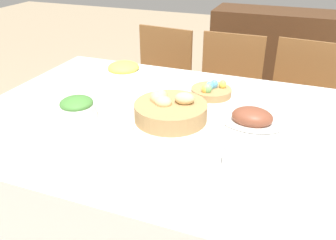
{
  "coord_description": "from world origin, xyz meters",
  "views": [
    {
      "loc": [
        0.43,
        -1.26,
        1.48
      ],
      "look_at": [
        -0.01,
        -0.09,
        0.82
      ],
      "focal_mm": 38.0,
      "sensor_mm": 36.0,
      "label": 1
    }
  ],
  "objects_px": {
    "drinking_cup": "(235,157)",
    "ham_platter": "(252,118)",
    "chair_far_center": "(226,97)",
    "butter_dish": "(115,131)",
    "chair_far_left": "(157,87)",
    "green_salad_bowl": "(77,109)",
    "dinner_plate": "(157,175)",
    "fork": "(114,166)",
    "spoon": "(212,188)",
    "sideboard": "(278,62)",
    "egg_basket": "(211,91)",
    "pineapple_bowl": "(124,71)",
    "bread_basket": "(170,110)",
    "chair_far_right": "(299,108)",
    "knife": "(203,186)"
  },
  "relations": [
    {
      "from": "chair_far_center",
      "to": "butter_dish",
      "type": "xyz_separation_m",
      "value": [
        -0.2,
        -1.17,
        0.31
      ]
    },
    {
      "from": "sideboard",
      "to": "butter_dish",
      "type": "relative_size",
      "value": 9.28
    },
    {
      "from": "dinner_plate",
      "to": "fork",
      "type": "xyz_separation_m",
      "value": [
        -0.16,
        0.0,
        -0.0
      ]
    },
    {
      "from": "pineapple_bowl",
      "to": "chair_far_left",
      "type": "bearing_deg",
      "value": 95.87
    },
    {
      "from": "knife",
      "to": "green_salad_bowl",
      "type": "bearing_deg",
      "value": 162.09
    },
    {
      "from": "ham_platter",
      "to": "pineapple_bowl",
      "type": "relative_size",
      "value": 1.32
    },
    {
      "from": "dinner_plate",
      "to": "knife",
      "type": "bearing_deg",
      "value": 0.0
    },
    {
      "from": "chair_far_left",
      "to": "bread_basket",
      "type": "bearing_deg",
      "value": -57.65
    },
    {
      "from": "egg_basket",
      "to": "pineapple_bowl",
      "type": "distance_m",
      "value": 0.5
    },
    {
      "from": "fork",
      "to": "spoon",
      "type": "bearing_deg",
      "value": 4.27
    },
    {
      "from": "pineapple_bowl",
      "to": "butter_dish",
      "type": "xyz_separation_m",
      "value": [
        0.25,
        -0.56,
        -0.03
      ]
    },
    {
      "from": "sideboard",
      "to": "spoon",
      "type": "relative_size",
      "value": 7.16
    },
    {
      "from": "chair_far_center",
      "to": "fork",
      "type": "distance_m",
      "value": 1.4
    },
    {
      "from": "egg_basket",
      "to": "drinking_cup",
      "type": "relative_size",
      "value": 2.31
    },
    {
      "from": "egg_basket",
      "to": "ham_platter",
      "type": "relative_size",
      "value": 0.75
    },
    {
      "from": "egg_basket",
      "to": "pineapple_bowl",
      "type": "height_order",
      "value": "pineapple_bowl"
    },
    {
      "from": "bread_basket",
      "to": "fork",
      "type": "relative_size",
      "value": 1.86
    },
    {
      "from": "ham_platter",
      "to": "drinking_cup",
      "type": "xyz_separation_m",
      "value": [
        -0.0,
        -0.33,
        0.02
      ]
    },
    {
      "from": "sideboard",
      "to": "drinking_cup",
      "type": "height_order",
      "value": "sideboard"
    },
    {
      "from": "knife",
      "to": "pineapple_bowl",
      "type": "bearing_deg",
      "value": 135.64
    },
    {
      "from": "chair_far_right",
      "to": "egg_basket",
      "type": "bearing_deg",
      "value": -116.46
    },
    {
      "from": "chair_far_center",
      "to": "butter_dish",
      "type": "relative_size",
      "value": 6.99
    },
    {
      "from": "chair_far_left",
      "to": "green_salad_bowl",
      "type": "bearing_deg",
      "value": -78.09
    },
    {
      "from": "ham_platter",
      "to": "dinner_plate",
      "type": "relative_size",
      "value": 1.0
    },
    {
      "from": "chair_far_center",
      "to": "dinner_plate",
      "type": "relative_size",
      "value": 3.41
    },
    {
      "from": "green_salad_bowl",
      "to": "dinner_plate",
      "type": "xyz_separation_m",
      "value": [
        0.47,
        -0.25,
        -0.04
      ]
    },
    {
      "from": "dinner_plate",
      "to": "spoon",
      "type": "relative_size",
      "value": 1.58
    },
    {
      "from": "green_salad_bowl",
      "to": "spoon",
      "type": "bearing_deg",
      "value": -21.26
    },
    {
      "from": "pineapple_bowl",
      "to": "drinking_cup",
      "type": "bearing_deg",
      "value": -39.8
    },
    {
      "from": "dinner_plate",
      "to": "butter_dish",
      "type": "height_order",
      "value": "butter_dish"
    },
    {
      "from": "sideboard",
      "to": "butter_dish",
      "type": "xyz_separation_m",
      "value": [
        -0.45,
        -2.17,
        0.34
      ]
    },
    {
      "from": "chair_far_center",
      "to": "spoon",
      "type": "distance_m",
      "value": 1.41
    },
    {
      "from": "chair_far_center",
      "to": "chair_far_left",
      "type": "bearing_deg",
      "value": -179.51
    },
    {
      "from": "chair_far_left",
      "to": "green_salad_bowl",
      "type": "distance_m",
      "value": 1.16
    },
    {
      "from": "sideboard",
      "to": "fork",
      "type": "bearing_deg",
      "value": -98.47
    },
    {
      "from": "chair_far_right",
      "to": "ham_platter",
      "type": "distance_m",
      "value": 0.96
    },
    {
      "from": "drinking_cup",
      "to": "ham_platter",
      "type": "bearing_deg",
      "value": 89.42
    },
    {
      "from": "green_salad_bowl",
      "to": "dinner_plate",
      "type": "height_order",
      "value": "green_salad_bowl"
    },
    {
      "from": "chair_far_left",
      "to": "chair_far_center",
      "type": "xyz_separation_m",
      "value": [
        0.51,
        0.0,
        0.0
      ]
    },
    {
      "from": "pineapple_bowl",
      "to": "drinking_cup",
      "type": "relative_size",
      "value": 2.33
    },
    {
      "from": "bread_basket",
      "to": "pineapple_bowl",
      "type": "relative_size",
      "value": 1.55
    },
    {
      "from": "fork",
      "to": "knife",
      "type": "relative_size",
      "value": 1.0
    },
    {
      "from": "dinner_plate",
      "to": "knife",
      "type": "height_order",
      "value": "dinner_plate"
    },
    {
      "from": "chair_far_center",
      "to": "fork",
      "type": "relative_size",
      "value": 5.4
    },
    {
      "from": "sideboard",
      "to": "knife",
      "type": "bearing_deg",
      "value": -91.0
    },
    {
      "from": "sideboard",
      "to": "ham_platter",
      "type": "distance_m",
      "value": 1.92
    },
    {
      "from": "green_salad_bowl",
      "to": "egg_basket",
      "type": "bearing_deg",
      "value": 43.67
    },
    {
      "from": "chair_far_left",
      "to": "pineapple_bowl",
      "type": "distance_m",
      "value": 0.7
    },
    {
      "from": "chair_far_right",
      "to": "fork",
      "type": "height_order",
      "value": "chair_far_right"
    },
    {
      "from": "chair_far_left",
      "to": "knife",
      "type": "relative_size",
      "value": 5.4
    }
  ]
}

